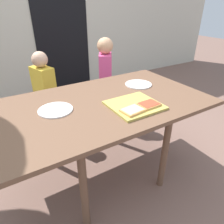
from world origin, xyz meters
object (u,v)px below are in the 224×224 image
(plate_white_left, at_px, (56,110))
(plate_white_right, at_px, (138,84))
(dining_table, at_px, (104,110))
(cutting_board, at_px, (134,105))
(child_right, at_px, (106,77))
(child_left, at_px, (45,94))
(pizza_slice_near_right, at_px, (149,104))
(pizza_slice_near_left, at_px, (133,110))

(plate_white_left, xyz_separation_m, plate_white_right, (0.78, 0.09, 0.00))
(dining_table, distance_m, cutting_board, 0.25)
(plate_white_left, bearing_deg, child_right, 42.69)
(plate_white_left, xyz_separation_m, child_left, (0.11, 0.77, -0.19))
(pizza_slice_near_right, bearing_deg, plate_white_left, 152.56)
(cutting_board, relative_size, pizza_slice_near_left, 2.23)
(cutting_board, bearing_deg, plate_white_right, 48.35)
(child_left, bearing_deg, cutting_board, -68.83)
(cutting_board, bearing_deg, child_right, 71.55)
(child_right, bearing_deg, plate_white_left, -137.31)
(plate_white_right, bearing_deg, dining_table, -162.42)
(child_left, bearing_deg, child_right, 0.09)
(pizza_slice_near_left, bearing_deg, cutting_board, 46.37)
(cutting_board, distance_m, pizza_slice_near_right, 0.10)
(dining_table, relative_size, child_right, 1.48)
(pizza_slice_near_left, distance_m, plate_white_left, 0.52)
(cutting_board, xyz_separation_m, pizza_slice_near_left, (-0.08, -0.08, 0.02))
(dining_table, relative_size, pizza_slice_near_left, 10.05)
(dining_table, relative_size, plate_white_right, 6.67)
(plate_white_left, height_order, plate_white_right, same)
(pizza_slice_near_left, bearing_deg, plate_white_right, 47.95)
(plate_white_right, distance_m, child_left, 0.97)
(plate_white_left, relative_size, plate_white_right, 1.00)
(pizza_slice_near_right, height_order, plate_white_left, pizza_slice_near_right)
(child_right, bearing_deg, plate_white_right, -93.89)
(dining_table, distance_m, plate_white_left, 0.36)
(dining_table, height_order, child_left, child_left)
(cutting_board, distance_m, plate_white_left, 0.55)
(child_left, bearing_deg, pizza_slice_near_left, -73.95)
(pizza_slice_near_right, bearing_deg, cutting_board, 137.71)
(pizza_slice_near_left, bearing_deg, plate_white_left, 143.76)
(child_right, bearing_deg, cutting_board, -108.45)
(child_left, bearing_deg, dining_table, -73.60)
(cutting_board, relative_size, plate_white_left, 1.48)
(cutting_board, bearing_deg, child_left, 111.17)
(pizza_slice_near_right, xyz_separation_m, plate_white_right, (0.21, 0.39, -0.02))
(pizza_slice_near_right, bearing_deg, plate_white_right, 61.45)
(plate_white_right, height_order, child_right, child_right)
(plate_white_left, bearing_deg, pizza_slice_near_left, -36.24)
(child_right, bearing_deg, child_left, -179.91)
(pizza_slice_near_left, distance_m, child_right, 1.16)
(dining_table, xyz_separation_m, plate_white_right, (0.43, 0.14, 0.07))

